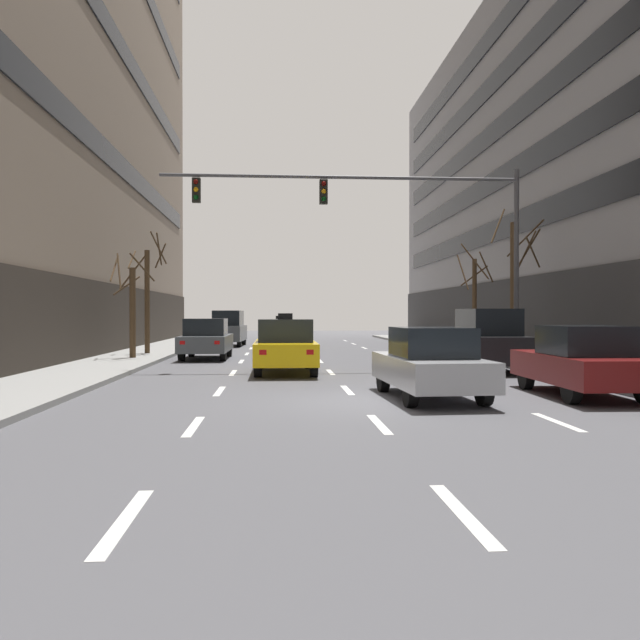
{
  "coord_description": "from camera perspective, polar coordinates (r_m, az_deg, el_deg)",
  "views": [
    {
      "loc": [
        -1.78,
        -14.04,
        1.91
      ],
      "look_at": [
        0.27,
        15.99,
        1.64
      ],
      "focal_mm": 36.11,
      "sensor_mm": 36.0,
      "label": 1
    }
  ],
  "objects": [
    {
      "name": "lane_stripe_l1_s5",
      "position": [
        21.17,
        -7.71,
        -4.65
      ],
      "size": [
        0.16,
        2.0,
        0.01
      ],
      "primitive_type": "cube",
      "color": "silver",
      "rests_on": "ground"
    },
    {
      "name": "street_tree_2",
      "position": [
        26.69,
        16.85,
        2.93
      ],
      "size": [
        2.15,
        2.31,
        6.09
      ],
      "color": "#4C3823",
      "rests_on": "sidewalk_right"
    },
    {
      "name": "lane_stripe_l3_s7",
      "position": [
        31.49,
        5.18,
        -2.95
      ],
      "size": [
        0.16,
        2.0,
        0.01
      ],
      "primitive_type": "cube",
      "color": "silver",
      "rests_on": "ground"
    },
    {
      "name": "lane_stripe_l1_s4",
      "position": [
        16.21,
        -8.89,
        -6.24
      ],
      "size": [
        0.16,
        2.0,
        0.01
      ],
      "primitive_type": "cube",
      "color": "silver",
      "rests_on": "ground"
    },
    {
      "name": "lane_stripe_l3_s4",
      "position": [
        16.9,
        13.28,
        -5.97
      ],
      "size": [
        0.16,
        2.0,
        0.01
      ],
      "primitive_type": "cube",
      "color": "silver",
      "rests_on": "ground"
    },
    {
      "name": "lane_stripe_l2_s10",
      "position": [
        46.11,
        -1.69,
        -1.85
      ],
      "size": [
        0.16,
        2.0,
        0.01
      ],
      "primitive_type": "cube",
      "color": "silver",
      "rests_on": "ground"
    },
    {
      "name": "lane_stripe_l2_s8",
      "position": [
        36.13,
        -1.08,
        -2.5
      ],
      "size": [
        0.16,
        2.0,
        0.01
      ],
      "primitive_type": "cube",
      "color": "silver",
      "rests_on": "ground"
    },
    {
      "name": "lane_stripe_l3_s9",
      "position": [
        41.38,
        2.99,
        -2.12
      ],
      "size": [
        0.16,
        2.0,
        0.01
      ],
      "primitive_type": "cube",
      "color": "silver",
      "rests_on": "ground"
    },
    {
      "name": "ground_plane",
      "position": [
        14.28,
        3.32,
        -7.17
      ],
      "size": [
        120.0,
        120.0,
        0.0
      ],
      "primitive_type": "plane",
      "color": "#515156"
    },
    {
      "name": "car_driving_1",
      "position": [
        14.76,
        9.73,
        -3.82
      ],
      "size": [
        2.0,
        4.39,
        1.62
      ],
      "color": "black",
      "rests_on": "ground"
    },
    {
      "name": "lane_stripe_l1_s10",
      "position": [
        46.1,
        -5.65,
        -1.85
      ],
      "size": [
        0.16,
        2.0,
        0.01
      ],
      "primitive_type": "cube",
      "color": "silver",
      "rests_on": "ground"
    },
    {
      "name": "taxi_driving_0",
      "position": [
        36.92,
        -3.6,
        -1.19
      ],
      "size": [
        1.89,
        4.39,
        1.82
      ],
      "color": "black",
      "rests_on": "ground"
    },
    {
      "name": "lane_stripe_l2_s7",
      "position": [
        31.15,
        -0.62,
        -2.99
      ],
      "size": [
        0.16,
        2.0,
        0.01
      ],
      "primitive_type": "cube",
      "color": "silver",
      "rests_on": "ground"
    },
    {
      "name": "lane_stripe_l1_s9",
      "position": [
        41.11,
        -5.86,
        -2.14
      ],
      "size": [
        0.16,
        2.0,
        0.01
      ],
      "primitive_type": "cube",
      "color": "silver",
      "rests_on": "ground"
    },
    {
      "name": "street_tree_0",
      "position": [
        30.21,
        -15.01,
        2.08
      ],
      "size": [
        1.64,
        1.75,
        5.44
      ],
      "color": "#4C3823",
      "rests_on": "sidewalk_left"
    },
    {
      "name": "lane_stripe_l1_s2",
      "position": [
        6.48,
        -16.93,
        -16.61
      ],
      "size": [
        0.16,
        2.0,
        0.01
      ],
      "primitive_type": "cube",
      "color": "silver",
      "rests_on": "ground"
    },
    {
      "name": "lane_stripe_l2_s6",
      "position": [
        26.17,
        0.01,
        -3.66
      ],
      "size": [
        0.16,
        2.0,
        0.01
      ],
      "primitive_type": "cube",
      "color": "silver",
      "rests_on": "ground"
    },
    {
      "name": "lane_stripe_l1_s7",
      "position": [
        31.13,
        -6.49,
        -2.99
      ],
      "size": [
        0.16,
        2.0,
        0.01
      ],
      "primitive_type": "cube",
      "color": "silver",
      "rests_on": "ground"
    },
    {
      "name": "car_driving_4",
      "position": [
        38.88,
        -8.12,
        -0.74
      ],
      "size": [
        2.05,
        4.47,
        2.12
      ],
      "color": "black",
      "rests_on": "ground"
    },
    {
      "name": "car_parked_1",
      "position": [
        16.18,
        22.15,
        -3.42
      ],
      "size": [
        1.96,
        4.44,
        1.65
      ],
      "color": "black",
      "rests_on": "ground"
    },
    {
      "name": "lane_stripe_l3_s3",
      "position": [
        12.25,
        20.28,
        -8.47
      ],
      "size": [
        0.16,
        2.0,
        0.01
      ],
      "primitive_type": "cube",
      "color": "silver",
      "rests_on": "ground"
    },
    {
      "name": "lane_stripe_l3_s6",
      "position": [
        26.57,
        6.88,
        -3.6
      ],
      "size": [
        0.16,
        2.0,
        0.01
      ],
      "primitive_type": "cube",
      "color": "silver",
      "rests_on": "ground"
    },
    {
      "name": "lane_stripe_l2_s3",
      "position": [
        11.34,
        5.25,
        -9.16
      ],
      "size": [
        0.16,
        2.0,
        0.01
      ],
      "primitive_type": "cube",
      "color": "silver",
      "rests_on": "ground"
    },
    {
      "name": "lane_stripe_l2_s5",
      "position": [
        21.2,
        0.93,
        -4.64
      ],
      "size": [
        0.16,
        2.0,
        0.01
      ],
      "primitive_type": "cube",
      "color": "silver",
      "rests_on": "ground"
    },
    {
      "name": "traffic_signal_0",
      "position": [
        23.0,
        6.52,
        8.97
      ],
      "size": [
        12.63,
        0.35,
        6.92
      ],
      "color": "#4C4C51",
      "rests_on": "sidewalk_right"
    },
    {
      "name": "car_driving_3",
      "position": [
        27.83,
        -10.03,
        -1.67
      ],
      "size": [
        1.97,
        4.62,
        1.73
      ],
      "color": "black",
      "rests_on": "ground"
    },
    {
      "name": "taxi_driving_2",
      "position": [
        20.91,
        -3.1,
        -2.35
      ],
      "size": [
        1.96,
        4.67,
        1.94
      ],
      "color": "black",
      "rests_on": "ground"
    },
    {
      "name": "lane_stripe_l2_s2",
      "position": [
        6.58,
        12.5,
        -16.35
      ],
      "size": [
        0.16,
        2.0,
        0.01
      ],
      "primitive_type": "cube",
      "color": "silver",
      "rests_on": "ground"
    },
    {
      "name": "lane_stripe_l1_s8",
      "position": [
        36.11,
        -6.13,
        -2.51
      ],
      "size": [
        0.16,
        2.0,
        0.01
      ],
      "primitive_type": "cube",
      "color": "silver",
      "rests_on": "ground"
    },
    {
      "name": "car_parked_2",
      "position": [
        22.32,
        14.65,
        -1.74
      ],
      "size": [
        1.9,
        4.35,
        2.09
      ],
      "color": "black",
      "rests_on": "ground"
    },
    {
      "name": "lane_stripe_l3_s5",
      "position": [
        21.7,
        9.36,
        -4.53
      ],
      "size": [
        0.16,
        2.0,
        0.01
      ],
      "primitive_type": "cube",
      "color": "silver",
      "rests_on": "ground"
    },
    {
      "name": "lane_stripe_l1_s3",
      "position": [
        11.29,
        -11.13,
        -9.22
      ],
      "size": [
        0.16,
        2.0,
        0.01
      ],
      "primitive_type": "cube",
      "color": "silver",
      "rests_on": "ground"
    },
    {
      "name": "lane_stripe_l3_s8",
      "position": [
        36.43,
        3.94,
        -2.48
      ],
      "size": [
        0.16,
        2.0,
        0.01
      ],
      "primitive_type": "cube",
      "color": "silver",
      "rests_on": "ground"
    },
    {
      "name": "street_tree_1",
      "position": [
        31.38,
        13.52,
        1.78
      ],
      "size": [
        1.73,
        1.73,
        5.09
      ],
      "color": "#4C3823",
      "rests_on": "sidewalk_right"
    },
    {
      "name": "lane_stripe_l1_s6",
      "position": [
        26.14,
        -6.98,
        -3.67
      ],
      "size": [
        0.16,
        2.0,
        0.01
      ],
      "primitive_type": "cube",
      "color": "silver",
      "rests_on": "ground"
    },
    {
      "name": "lane_stripe_l2_s4",
      "position": [
        16.25,
        2.43,
        -6.22
      ],
      "size": [
        0.16,
        2.0,
        0.01
      ],
      "primitive_type": "cube",
      "color": "silver",
      "rests_on": "ground"
    },
    {
      "name": "lane_stripe_l2_s9",
      "position": [
        41.12,
        -1.42,
        -2.14
      ],
      "size": [
        0.16,
        2.0,
        0.01
      ],
      "primitive_type": "cube",
      "color": "silver",
      "rests_on": "ground"
    },
    {
      "name": "lane_stripe_l3_s10",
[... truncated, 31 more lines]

